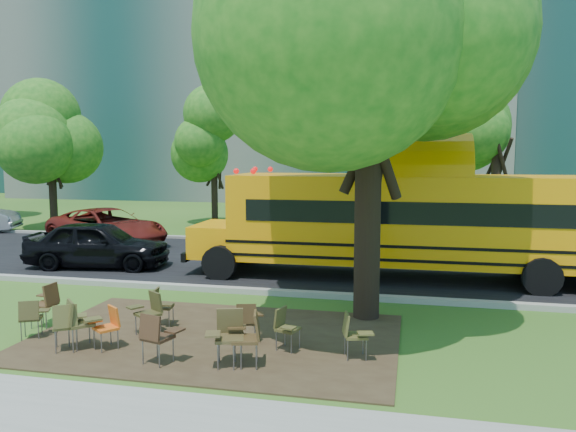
% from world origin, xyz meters
% --- Properties ---
extents(ground, '(160.00, 160.00, 0.00)m').
position_xyz_m(ground, '(0.00, 0.00, 0.00)').
color(ground, '#2A561A').
rests_on(ground, ground).
extents(dirt_patch, '(7.00, 4.50, 0.03)m').
position_xyz_m(dirt_patch, '(1.00, -0.50, 0.01)').
color(dirt_patch, '#382819').
rests_on(dirt_patch, ground).
extents(asphalt_road, '(80.00, 8.00, 0.04)m').
position_xyz_m(asphalt_road, '(0.00, 7.00, 0.02)').
color(asphalt_road, black).
rests_on(asphalt_road, ground).
extents(kerb_near, '(80.00, 0.25, 0.14)m').
position_xyz_m(kerb_near, '(0.00, 3.00, 0.07)').
color(kerb_near, gray).
rests_on(kerb_near, ground).
extents(kerb_far, '(80.00, 0.25, 0.14)m').
position_xyz_m(kerb_far, '(0.00, 11.10, 0.07)').
color(kerb_far, gray).
rests_on(kerb_far, ground).
extents(building_main, '(38.00, 16.00, 22.00)m').
position_xyz_m(building_main, '(-8.00, 36.00, 11.00)').
color(building_main, slate).
rests_on(building_main, ground).
extents(bg_tree_0, '(5.20, 5.20, 7.18)m').
position_xyz_m(bg_tree_0, '(-12.00, 13.00, 4.57)').
color(bg_tree_0, black).
rests_on(bg_tree_0, ground).
extents(bg_tree_2, '(4.80, 4.80, 6.62)m').
position_xyz_m(bg_tree_2, '(-5.00, 16.00, 4.21)').
color(bg_tree_2, black).
rests_on(bg_tree_2, ground).
extents(bg_tree_3, '(5.60, 5.60, 7.84)m').
position_xyz_m(bg_tree_3, '(8.00, 14.00, 5.03)').
color(bg_tree_3, black).
rests_on(bg_tree_3, ground).
extents(main_tree, '(7.18, 7.18, 9.65)m').
position_xyz_m(main_tree, '(3.75, 1.50, 6.05)').
color(main_tree, black).
rests_on(main_tree, ground).
extents(school_bus, '(12.13, 2.85, 2.95)m').
position_xyz_m(school_bus, '(4.90, 5.54, 1.71)').
color(school_bus, orange).
rests_on(school_bus, ground).
extents(chair_0, '(0.53, 0.63, 0.79)m').
position_xyz_m(chair_0, '(-2.41, -1.32, 0.49)').
color(chair_0, '#433C1D').
rests_on(chair_0, ground).
extents(chair_1, '(0.80, 0.64, 0.94)m').
position_xyz_m(chair_1, '(-1.18, -1.67, 0.58)').
color(chair_1, '#4C4621').
rests_on(chair_1, ground).
extents(chair_2, '(0.60, 0.75, 0.90)m').
position_xyz_m(chair_2, '(-1.34, -1.76, 0.56)').
color(chair_2, brown).
rests_on(chair_2, ground).
extents(chair_3, '(0.68, 0.54, 0.80)m').
position_xyz_m(chair_3, '(-0.69, -1.50, 0.49)').
color(chair_3, '#DB5C17').
rests_on(chair_3, ground).
extents(chair_4, '(0.70, 0.55, 0.91)m').
position_xyz_m(chair_4, '(0.54, -2.05, 0.56)').
color(chair_4, '#3E2516').
rests_on(chair_4, ground).
extents(chair_5, '(0.66, 0.71, 0.97)m').
position_xyz_m(chair_5, '(1.71, -1.80, 0.60)').
color(chair_5, '#4D4021').
rests_on(chair_5, ground).
extents(chair_6, '(0.69, 0.64, 0.95)m').
position_xyz_m(chair_6, '(2.06, -1.76, 0.59)').
color(chair_6, '#453118').
rests_on(chair_6, ground).
extents(chair_7, '(0.60, 0.56, 0.82)m').
position_xyz_m(chair_7, '(3.73, -1.04, 0.51)').
color(chair_7, brown).
rests_on(chair_7, ground).
extents(chair_8, '(0.54, 0.61, 0.92)m').
position_xyz_m(chair_8, '(-2.62, -0.56, 0.57)').
color(chair_8, '#4E331C').
rests_on(chair_8, ground).
extents(chair_9, '(0.74, 0.59, 0.87)m').
position_xyz_m(chair_9, '(-0.30, -0.62, 0.54)').
color(chair_9, '#413C1C').
rests_on(chair_9, ground).
extents(chair_10, '(0.54, 0.54, 0.80)m').
position_xyz_m(chair_10, '(-0.34, -0.03, 0.49)').
color(chair_10, '#41391C').
rests_on(chair_10, ground).
extents(chair_11, '(0.54, 0.58, 0.80)m').
position_xyz_m(chair_11, '(1.71, -0.66, 0.49)').
color(chair_11, '#3D2B16').
rests_on(chair_11, ground).
extents(chair_12, '(0.48, 0.61, 0.79)m').
position_xyz_m(chair_12, '(2.48, -0.88, 0.49)').
color(chair_12, '#4E4821').
rests_on(chair_12, ground).
extents(black_car, '(4.57, 2.33, 1.49)m').
position_xyz_m(black_car, '(-4.87, 5.08, 0.74)').
color(black_car, black).
rests_on(black_car, ground).
extents(bg_car_red, '(5.76, 4.31, 1.45)m').
position_xyz_m(bg_car_red, '(-6.80, 8.91, 0.73)').
color(bg_car_red, '#5E1510').
rests_on(bg_car_red, ground).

